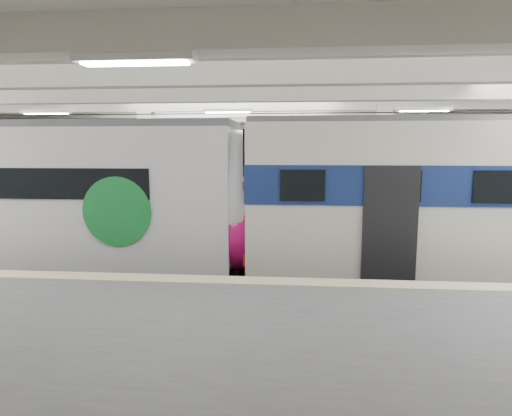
{
  "coord_description": "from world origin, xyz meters",
  "views": [
    {
      "loc": [
        2.07,
        -11.62,
        3.8
      ],
      "look_at": [
        0.98,
        1.0,
        2.0
      ],
      "focal_mm": 30.0,
      "sensor_mm": 36.0,
      "label": 1
    }
  ],
  "objects": [
    {
      "name": "station_hall",
      "position": [
        0.0,
        -1.74,
        3.24
      ],
      "size": [
        36.0,
        24.0,
        5.75
      ],
      "color": "black",
      "rests_on": "ground"
    },
    {
      "name": "far_train",
      "position": [
        -8.0,
        5.5,
        2.43
      ],
      "size": [
        14.96,
        3.7,
        4.7
      ],
      "rotation": [
        0.0,
        0.0,
        0.05
      ],
      "color": "silver",
      "rests_on": "ground"
    },
    {
      "name": "modern_emu",
      "position": [
        -4.6,
        -0.0,
        2.22
      ],
      "size": [
        14.01,
        2.89,
        4.51
      ],
      "color": "silver",
      "rests_on": "ground"
    },
    {
      "name": "older_rer",
      "position": [
        7.75,
        0.0,
        2.39
      ],
      "size": [
        13.88,
        3.06,
        4.56
      ],
      "color": "silver",
      "rests_on": "ground"
    }
  ]
}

